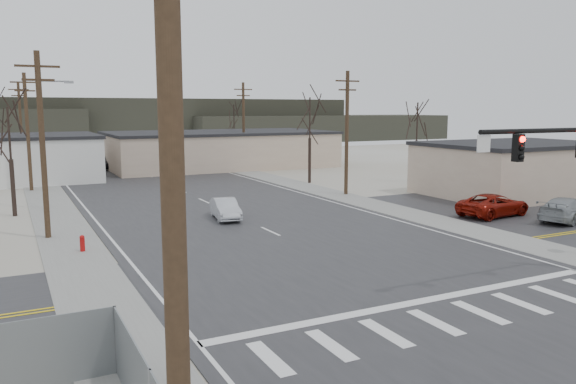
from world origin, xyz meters
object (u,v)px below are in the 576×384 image
fire_hydrant (82,243)px  car_far_a (166,163)px  car_parked_silver (568,209)px  sedan_crossing (225,209)px  car_far_b (105,162)px  car_parked_red (494,205)px

fire_hydrant → car_far_a: size_ratio=0.16×
car_far_a → car_parked_silver: (14.64, -41.09, -0.04)m
sedan_crossing → car_far_a: bearing=90.9°
car_far_a → car_parked_silver: bearing=91.1°
car_far_a → car_far_b: (-6.22, 3.71, 0.02)m
fire_hydrant → car_parked_silver: (28.06, -5.65, 0.33)m
car_far_a → car_parked_red: bearing=88.9°
fire_hydrant → car_parked_red: 25.37m
car_far_a → sedan_crossing: bearing=63.6°
car_parked_silver → car_parked_red: bearing=24.6°
fire_hydrant → sedan_crossing: bearing=26.8°
car_parked_red → car_parked_silver: car_parked_silver is taller
fire_hydrant → sedan_crossing: size_ratio=0.22×
car_far_a → car_parked_red: size_ratio=1.02×
car_far_b → car_far_a: bearing=-43.2°
car_parked_silver → car_far_b: bearing=9.7°
sedan_crossing → car_far_b: size_ratio=0.85×
sedan_crossing → car_parked_red: 17.51m
fire_hydrant → car_parked_red: size_ratio=0.17×
car_far_b → car_parked_silver: (20.86, -44.80, -0.06)m
fire_hydrant → sedan_crossing: (9.20, 4.65, 0.24)m
sedan_crossing → car_far_a: car_far_a is taller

